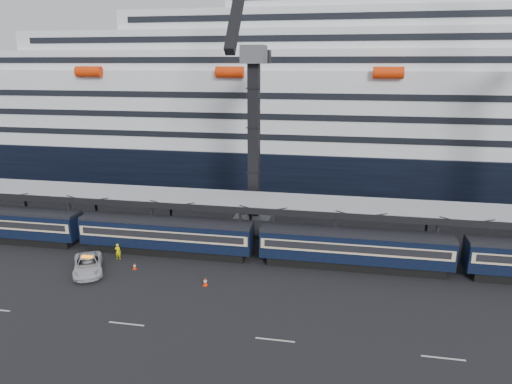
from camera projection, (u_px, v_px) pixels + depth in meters
ground at (460, 330)px, 35.59m from camera, size 260.00×260.00×0.00m
train at (389, 250)px, 45.27m from camera, size 133.05×3.00×4.05m
canopy at (434, 211)px, 47.40m from camera, size 130.00×6.25×5.53m
cruise_ship at (396, 111)px, 75.91m from camera, size 214.09×28.84×34.00m
crane_dark_near at (253, 135)px, 53.44m from camera, size 4.50×17.75×35.08m
pickup_truck at (88, 265)px, 45.15m from camera, size 5.12×6.34×1.60m
worker at (118, 251)px, 48.17m from camera, size 0.67×0.46×1.76m
traffic_cone_b at (134, 266)px, 45.94m from camera, size 0.36×0.36×0.73m
traffic_cone_c at (205, 281)px, 42.53m from camera, size 0.44×0.44×0.87m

